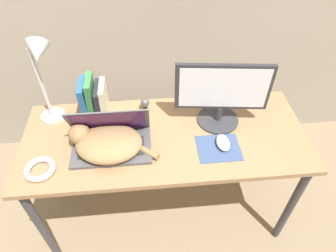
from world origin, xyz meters
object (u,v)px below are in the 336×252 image
object	(u,v)px
book_row	(94,99)
cable_coil	(40,169)
desk_lamp	(41,68)
cat	(106,142)
laptop	(111,139)
external_monitor	(222,94)
webcam	(145,103)
computer_mouse	(223,143)

from	to	relation	value
book_row	cable_coil	distance (m)	0.46
desk_lamp	cat	bearing A→B (deg)	-41.40
laptop	external_monitor	distance (m)	0.61
laptop	external_monitor	bearing A→B (deg)	12.86
laptop	desk_lamp	world-z (taller)	desk_lamp
external_monitor	webcam	xyz separation A→B (m)	(-0.39, 0.13, -0.14)
desk_lamp	computer_mouse	bearing A→B (deg)	-17.48
computer_mouse	cable_coil	size ratio (longest dim) A/B	0.76
laptop	desk_lamp	size ratio (longest dim) A/B	0.78
book_row	desk_lamp	bearing A→B (deg)	-170.89
computer_mouse	webcam	bearing A→B (deg)	140.50
desk_lamp	webcam	world-z (taller)	desk_lamp
external_monitor	book_row	distance (m)	0.69
cat	book_row	size ratio (longest dim) A/B	1.86
computer_mouse	webcam	size ratio (longest dim) A/B	1.48
cat	book_row	bearing A→B (deg)	104.45
cable_coil	desk_lamp	bearing A→B (deg)	85.28
webcam	computer_mouse	bearing A→B (deg)	-39.50
external_monitor	book_row	bearing A→B (deg)	169.92
cat	webcam	distance (m)	0.35
cat	laptop	bearing A→B (deg)	46.45
cable_coil	webcam	distance (m)	0.64
laptop	cable_coil	distance (m)	0.36
computer_mouse	external_monitor	bearing A→B (deg)	85.69
computer_mouse	desk_lamp	bearing A→B (deg)	162.52
cat	webcam	world-z (taller)	cat
desk_lamp	webcam	size ratio (longest dim) A/B	6.68
external_monitor	desk_lamp	bearing A→B (deg)	174.37
cat	computer_mouse	xyz separation A→B (m)	(0.59, -0.03, -0.03)
cat	cable_coil	size ratio (longest dim) A/B	3.03
cable_coil	computer_mouse	bearing A→B (deg)	4.97
laptop	cable_coil	bearing A→B (deg)	-158.32
laptop	external_monitor	size ratio (longest dim) A/B	0.82
computer_mouse	webcam	distance (m)	0.49
external_monitor	computer_mouse	bearing A→B (deg)	-94.31
external_monitor	book_row	size ratio (longest dim) A/B	2.01
book_row	external_monitor	bearing A→B (deg)	-10.08
book_row	desk_lamp	distance (m)	0.32
webcam	cable_coil	bearing A→B (deg)	-142.50
book_row	cat	bearing A→B (deg)	-75.55
cat	external_monitor	bearing A→B (deg)	14.72
cat	computer_mouse	distance (m)	0.59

